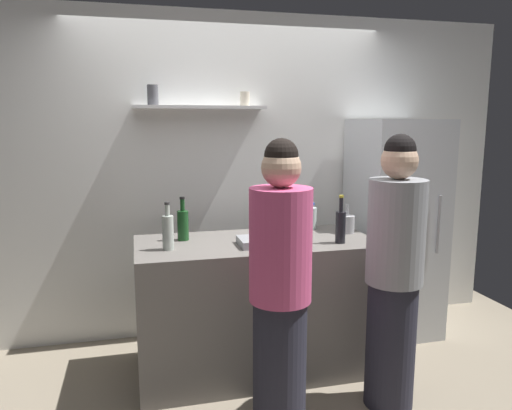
# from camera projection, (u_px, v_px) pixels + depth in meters

# --- Properties ---
(ground_plane) EXTENTS (5.28, 5.28, 0.00)m
(ground_plane) POSITION_uv_depth(u_px,v_px,m) (269.00, 404.00, 3.06)
(ground_plane) COLOR gray
(back_wall_assembly) EXTENTS (4.80, 0.32, 2.60)m
(back_wall_assembly) POSITION_uv_depth(u_px,v_px,m) (229.00, 176.00, 4.04)
(back_wall_assembly) COLOR white
(back_wall_assembly) RESTS_ON ground
(refrigerator) EXTENTS (0.64, 0.69, 1.76)m
(refrigerator) POSITION_uv_depth(u_px,v_px,m) (394.00, 228.00, 4.04)
(refrigerator) COLOR silver
(refrigerator) RESTS_ON ground
(counter) EXTENTS (1.64, 0.75, 0.94)m
(counter) POSITION_uv_depth(u_px,v_px,m) (256.00, 305.00, 3.45)
(counter) COLOR #66605B
(counter) RESTS_ON ground
(baking_pan) EXTENTS (0.34, 0.24, 0.05)m
(baking_pan) POSITION_uv_depth(u_px,v_px,m) (264.00, 241.00, 3.25)
(baking_pan) COLOR gray
(baking_pan) RESTS_ON counter
(utensil_holder) EXTENTS (0.11, 0.11, 0.22)m
(utensil_holder) POSITION_uv_depth(u_px,v_px,m) (347.00, 224.00, 3.60)
(utensil_holder) COLOR #B2B2B7
(utensil_holder) RESTS_ON counter
(wine_bottle_pale_glass) EXTENTS (0.07, 0.07, 0.31)m
(wine_bottle_pale_glass) POSITION_uv_depth(u_px,v_px,m) (168.00, 231.00, 3.11)
(wine_bottle_pale_glass) COLOR #B2BFB2
(wine_bottle_pale_glass) RESTS_ON counter
(wine_bottle_green_glass) EXTENTS (0.08, 0.08, 0.30)m
(wine_bottle_green_glass) POSITION_uv_depth(u_px,v_px,m) (183.00, 224.00, 3.37)
(wine_bottle_green_glass) COLOR #19471E
(wine_bottle_green_glass) RESTS_ON counter
(wine_bottle_dark_glass) EXTENTS (0.07, 0.07, 0.33)m
(wine_bottle_dark_glass) POSITION_uv_depth(u_px,v_px,m) (341.00, 225.00, 3.29)
(wine_bottle_dark_glass) COLOR black
(wine_bottle_dark_glass) RESTS_ON counter
(water_bottle_plastic) EXTENTS (0.10, 0.10, 0.20)m
(water_bottle_plastic) POSITION_uv_depth(u_px,v_px,m) (310.00, 217.00, 3.73)
(water_bottle_plastic) COLOR silver
(water_bottle_plastic) RESTS_ON counter
(person_pink_top) EXTENTS (0.34, 0.34, 1.67)m
(person_pink_top) POSITION_uv_depth(u_px,v_px,m) (280.00, 293.00, 2.67)
(person_pink_top) COLOR #262633
(person_pink_top) RESTS_ON ground
(person_grey_hoodie) EXTENTS (0.34, 0.34, 1.68)m
(person_grey_hoodie) POSITION_uv_depth(u_px,v_px,m) (394.00, 276.00, 2.94)
(person_grey_hoodie) COLOR #262633
(person_grey_hoodie) RESTS_ON ground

